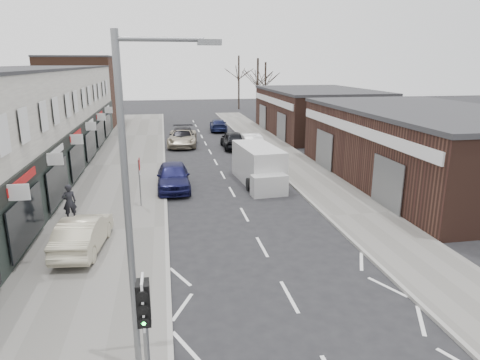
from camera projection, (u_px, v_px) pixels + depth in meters
name	position (u px, v px, depth m)	size (l,w,h in m)	color
ground	(309.00, 333.00, 12.21)	(160.00, 160.00, 0.00)	black
pavement_left	(126.00, 165.00, 31.92)	(5.50, 64.00, 0.12)	slate
pavement_right	(287.00, 158.00, 34.04)	(3.50, 64.00, 0.12)	slate
shop_terrace_left	(11.00, 125.00, 27.48)	(8.00, 41.00, 7.10)	silver
brick_block_far	(81.00, 92.00, 51.56)	(8.00, 10.00, 8.00)	#4E2F21
right_unit_near	(427.00, 148.00, 27.01)	(10.00, 18.00, 4.50)	#3D231B
right_unit_far	(317.00, 112.00, 45.99)	(10.00, 16.00, 4.50)	#3D231B
tree_far_a	(257.00, 118.00, 59.28)	(3.60, 3.60, 8.00)	#382D26
tree_far_b	(265.00, 113.00, 65.40)	(3.60, 3.60, 7.50)	#382D26
tree_far_c	(239.00, 109.00, 70.58)	(3.60, 3.60, 8.50)	#382D26
traffic_light	(144.00, 313.00, 8.91)	(0.28, 0.60, 3.10)	slate
street_lamp	(135.00, 196.00, 9.45)	(2.23, 0.22, 8.00)	slate
warning_sign	(140.00, 168.00, 22.14)	(0.12, 0.80, 2.70)	slate
white_van	(259.00, 166.00, 27.12)	(2.57, 6.19, 2.35)	silver
sedan_on_pavement	(83.00, 233.00, 17.19)	(1.49, 4.28, 1.41)	#C0B89A
pedestrian	(69.00, 202.00, 20.47)	(0.64, 0.42, 1.76)	black
parked_car_left_a	(173.00, 176.00, 25.82)	(1.93, 4.79, 1.63)	#151541
parked_car_left_b	(182.00, 137.00, 39.54)	(2.27, 5.57, 1.62)	black
parked_car_left_c	(182.00, 138.00, 39.24)	(2.53, 5.49, 1.53)	#AEA28B
parked_car_right_a	(250.00, 142.00, 37.40)	(1.59, 4.55, 1.50)	white
parked_car_right_b	(233.00, 140.00, 38.18)	(1.87, 4.64, 1.58)	black
parked_car_right_c	(218.00, 125.00, 47.89)	(1.86, 4.57, 1.33)	#141B40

